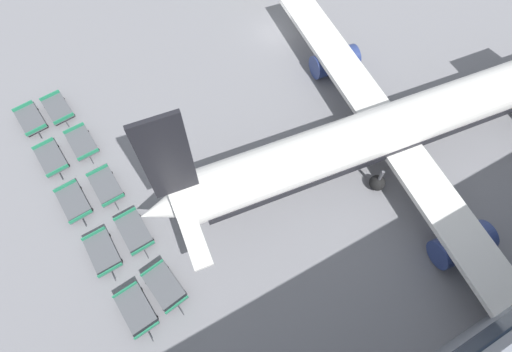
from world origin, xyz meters
name	(u,v)px	position (x,y,z in m)	size (l,w,h in m)	color
ground_plane	(278,32)	(0.00, 0.00, 0.00)	(500.00, 500.00, 0.00)	gray
airplane	(403,125)	(16.36, 1.10, 3.01)	(35.97, 41.20, 12.26)	white
baggage_dolly_row_near_col_a	(31,120)	(-0.48, -24.03, 0.49)	(3.98, 2.16, 0.92)	#515459
baggage_dolly_row_near_col_b	(51,159)	(4.23, -23.54, 0.49)	(3.97, 2.10, 0.92)	#515459
baggage_dolly_row_near_col_c	(74,203)	(8.91, -23.11, 0.49)	(3.96, 2.06, 0.92)	#515459
baggage_dolly_row_near_col_d	(103,253)	(13.72, -22.49, 0.49)	(3.94, 1.98, 0.92)	#515459
baggage_dolly_row_near_col_e	(137,310)	(18.55, -21.83, 0.49)	(3.97, 2.09, 0.92)	#515459
baggage_dolly_row_mid_a_col_a	(58,109)	(-0.52, -21.71, 0.49)	(3.97, 2.13, 0.92)	#515459
baggage_dolly_row_mid_a_col_b	(82,143)	(3.95, -20.97, 0.49)	(3.96, 2.04, 0.92)	#515459
baggage_dolly_row_mid_a_col_c	(106,187)	(8.78, -20.57, 0.49)	(3.95, 2.03, 0.92)	#515459
baggage_dolly_row_mid_a_col_d	(135,232)	(13.35, -20.00, 0.49)	(3.95, 2.01, 0.92)	#515459
baggage_dolly_row_mid_a_col_e	(165,287)	(18.04, -19.62, 0.49)	(3.99, 2.26, 0.92)	#515459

